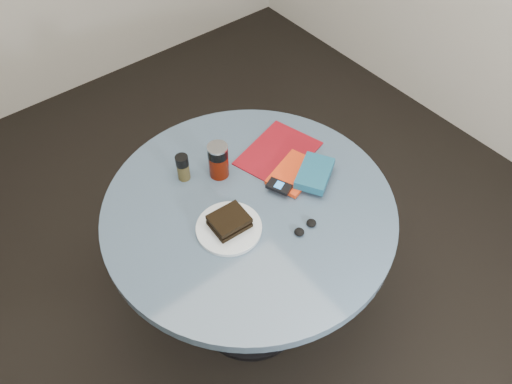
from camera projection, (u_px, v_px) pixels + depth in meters
ground at (251, 310)px, 2.26m from camera, size 4.00×4.00×0.00m
table at (250, 234)px, 1.81m from camera, size 1.00×1.00×0.75m
plate at (229, 228)px, 1.62m from camera, size 0.28×0.28×0.01m
sandwich at (229, 221)px, 1.60m from camera, size 0.12×0.11×0.04m
soda_can at (218, 161)px, 1.73m from camera, size 0.09×0.09×0.13m
pepper_grinder at (183, 167)px, 1.73m from camera, size 0.05×0.05×0.10m
magazine at (278, 153)px, 1.85m from camera, size 0.34×0.29×0.01m
red_book at (294, 173)px, 1.77m from camera, size 0.22×0.18×0.02m
novel at (315, 173)px, 1.74m from camera, size 0.19×0.17×0.03m
mp3_player at (279, 186)px, 1.71m from camera, size 0.08×0.09×0.02m
headphones at (305, 227)px, 1.62m from camera, size 0.09×0.04×0.02m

